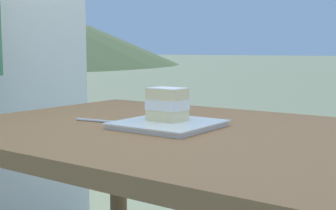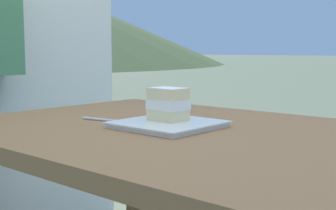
# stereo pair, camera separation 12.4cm
# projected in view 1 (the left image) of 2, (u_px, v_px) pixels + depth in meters

# --- Properties ---
(patio_table) EXTENTS (1.50, 0.89, 0.74)m
(patio_table) POSITION_uv_depth(u_px,v_px,m) (221.00, 169.00, 1.18)
(patio_table) COLOR olive
(patio_table) RESTS_ON ground
(dessert_plate) EXTENTS (0.25, 0.25, 0.02)m
(dessert_plate) POSITION_uv_depth(u_px,v_px,m) (168.00, 124.00, 1.24)
(dessert_plate) COLOR white
(dessert_plate) RESTS_ON patio_table
(cake_slice) EXTENTS (0.10, 0.08, 0.09)m
(cake_slice) POSITION_uv_depth(u_px,v_px,m) (167.00, 104.00, 1.25)
(cake_slice) COLOR beige
(cake_slice) RESTS_ON dessert_plate
(dessert_fork) EXTENTS (0.17, 0.04, 0.01)m
(dessert_fork) POSITION_uv_depth(u_px,v_px,m) (105.00, 121.00, 1.33)
(dessert_fork) COLOR silver
(dessert_fork) RESTS_ON patio_table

